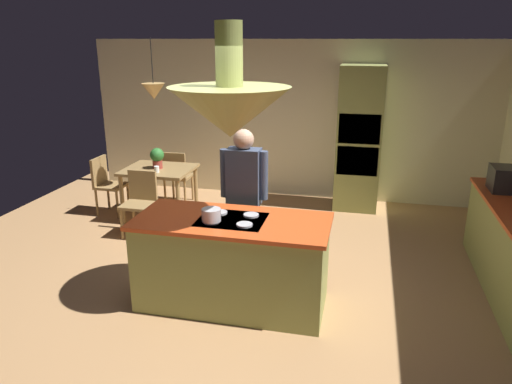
# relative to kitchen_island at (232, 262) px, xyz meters

# --- Properties ---
(ground) EXTENTS (8.16, 8.16, 0.00)m
(ground) POSITION_rel_kitchen_island_xyz_m (0.00, 0.20, -0.46)
(ground) COLOR #AD7F51
(wall_back) EXTENTS (6.80, 0.10, 2.55)m
(wall_back) POSITION_rel_kitchen_island_xyz_m (0.00, 3.65, 0.82)
(wall_back) COLOR beige
(wall_back) RESTS_ON ground
(kitchen_island) EXTENTS (1.88, 0.86, 0.92)m
(kitchen_island) POSITION_rel_kitchen_island_xyz_m (0.00, 0.00, 0.00)
(kitchen_island) COLOR #8C934C
(kitchen_island) RESTS_ON ground
(oven_tower) EXTENTS (0.66, 0.62, 2.19)m
(oven_tower) POSITION_rel_kitchen_island_xyz_m (1.10, 3.24, 0.64)
(oven_tower) COLOR #8C934C
(oven_tower) RESTS_ON ground
(dining_table) EXTENTS (0.98, 0.83, 0.76)m
(dining_table) POSITION_rel_kitchen_island_xyz_m (-1.70, 2.10, 0.19)
(dining_table) COLOR olive
(dining_table) RESTS_ON ground
(person_at_island) EXTENTS (0.53, 0.22, 1.65)m
(person_at_island) POSITION_rel_kitchen_island_xyz_m (-0.06, 0.70, 0.49)
(person_at_island) COLOR tan
(person_at_island) RESTS_ON ground
(range_hood) EXTENTS (1.10, 1.10, 1.00)m
(range_hood) POSITION_rel_kitchen_island_xyz_m (0.00, 0.00, 1.50)
(range_hood) COLOR #8C934C
(pendant_light_over_table) EXTENTS (0.32, 0.32, 0.82)m
(pendant_light_over_table) POSITION_rel_kitchen_island_xyz_m (-1.70, 2.10, 1.41)
(pendant_light_over_table) COLOR #E0B266
(chair_facing_island) EXTENTS (0.40, 0.40, 0.87)m
(chair_facing_island) POSITION_rel_kitchen_island_xyz_m (-1.70, 1.46, 0.05)
(chair_facing_island) COLOR olive
(chair_facing_island) RESTS_ON ground
(chair_by_back_wall) EXTENTS (0.40, 0.40, 0.87)m
(chair_by_back_wall) POSITION_rel_kitchen_island_xyz_m (-1.70, 2.74, 0.05)
(chair_by_back_wall) COLOR olive
(chair_by_back_wall) RESTS_ON ground
(chair_at_corner) EXTENTS (0.40, 0.40, 0.87)m
(chair_at_corner) POSITION_rel_kitchen_island_xyz_m (-2.57, 2.10, 0.05)
(chair_at_corner) COLOR olive
(chair_at_corner) RESTS_ON ground
(potted_plant_on_table) EXTENTS (0.20, 0.20, 0.30)m
(potted_plant_on_table) POSITION_rel_kitchen_island_xyz_m (-1.71, 2.10, 0.47)
(potted_plant_on_table) COLOR #99382D
(potted_plant_on_table) RESTS_ON dining_table
(cup_on_table) EXTENTS (0.07, 0.07, 0.09)m
(cup_on_table) POSITION_rel_kitchen_island_xyz_m (-1.63, 1.89, 0.35)
(cup_on_table) COLOR white
(cup_on_table) RESTS_ON dining_table
(microwave_on_counter) EXTENTS (0.46, 0.36, 0.28)m
(microwave_on_counter) POSITION_rel_kitchen_island_xyz_m (2.84, 1.57, 0.59)
(microwave_on_counter) COLOR #232326
(microwave_on_counter) RESTS_ON counter_run_right
(cooking_pot_on_cooktop) EXTENTS (0.18, 0.18, 0.12)m
(cooking_pot_on_cooktop) POSITION_rel_kitchen_island_xyz_m (-0.16, -0.13, 0.53)
(cooking_pot_on_cooktop) COLOR #B2B2B7
(cooking_pot_on_cooktop) RESTS_ON kitchen_island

